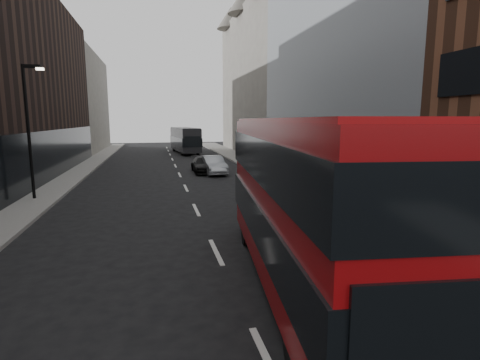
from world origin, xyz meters
TOP-DOWN VIEW (x-y plane):
  - sidewalk_right at (7.50, 25.00)m, footprint 3.00×80.00m
  - sidewalk_left at (-8.00, 25.00)m, footprint 2.00×80.00m
  - building_modern_block at (11.47, 21.00)m, footprint 5.03×22.00m
  - building_victorian at (11.38, 44.00)m, footprint 6.50×24.00m
  - building_left_mid at (-11.50, 30.00)m, footprint 5.00×24.00m
  - building_left_far at (-11.50, 52.00)m, footprint 5.00×20.00m
  - street_lamp at (-8.22, 18.00)m, footprint 1.06×0.22m
  - red_bus at (1.84, 4.99)m, footprint 3.79×11.03m
  - grey_bus at (2.05, 45.79)m, footprint 3.38×10.41m
  - car_a at (3.87, 13.66)m, footprint 1.67×3.88m
  - car_b at (2.70, 26.00)m, footprint 1.83×4.50m
  - car_c at (2.05, 26.85)m, footprint 1.86×4.48m

SIDE VIEW (x-z plane):
  - sidewalk_right at x=7.50m, z-range 0.00..0.15m
  - sidewalk_left at x=-8.00m, z-range 0.00..0.15m
  - car_c at x=2.05m, z-range 0.00..1.30m
  - car_a at x=3.87m, z-range 0.00..1.31m
  - car_b at x=2.70m, z-range 0.00..1.45m
  - grey_bus at x=2.05m, z-range 0.12..3.43m
  - red_bus at x=1.84m, z-range 0.24..4.62m
  - street_lamp at x=-8.22m, z-range 0.68..7.68m
  - building_left_far at x=-11.50m, z-range 0.00..13.00m
  - building_left_mid at x=-11.50m, z-range 0.00..14.00m
  - building_victorian at x=11.38m, z-range -0.84..20.16m
  - building_modern_block at x=11.47m, z-range -0.10..19.90m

